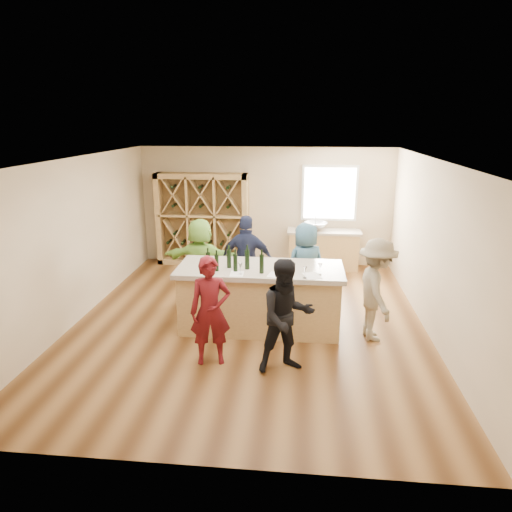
# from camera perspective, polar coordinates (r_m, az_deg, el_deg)

# --- Properties ---
(floor) EXTENTS (6.00, 7.00, 0.10)m
(floor) POSITION_cam_1_polar(r_m,az_deg,el_deg) (8.10, -0.85, -8.54)
(floor) COLOR brown
(floor) RESTS_ON ground
(ceiling) EXTENTS (6.00, 7.00, 0.10)m
(ceiling) POSITION_cam_1_polar(r_m,az_deg,el_deg) (7.35, -0.95, 12.37)
(ceiling) COLOR white
(ceiling) RESTS_ON ground
(wall_back) EXTENTS (6.00, 0.10, 2.80)m
(wall_back) POSITION_cam_1_polar(r_m,az_deg,el_deg) (11.04, 1.23, 6.25)
(wall_back) COLOR #CCB694
(wall_back) RESTS_ON ground
(wall_front) EXTENTS (6.00, 0.10, 2.80)m
(wall_front) POSITION_cam_1_polar(r_m,az_deg,el_deg) (4.32, -6.43, -11.10)
(wall_front) COLOR #CCB694
(wall_front) RESTS_ON ground
(wall_left) EXTENTS (0.10, 7.00, 2.80)m
(wall_left) POSITION_cam_1_polar(r_m,az_deg,el_deg) (8.50, -21.80, 1.84)
(wall_left) COLOR #CCB694
(wall_left) RESTS_ON ground
(wall_right) EXTENTS (0.10, 7.00, 2.80)m
(wall_right) POSITION_cam_1_polar(r_m,az_deg,el_deg) (7.86, 21.76, 0.71)
(wall_right) COLOR #CCB694
(wall_right) RESTS_ON ground
(window_frame) EXTENTS (1.30, 0.06, 1.30)m
(window_frame) POSITION_cam_1_polar(r_m,az_deg,el_deg) (10.89, 9.17, 7.76)
(window_frame) COLOR white
(window_frame) RESTS_ON wall_back
(window_pane) EXTENTS (1.18, 0.01, 1.18)m
(window_pane) POSITION_cam_1_polar(r_m,az_deg,el_deg) (10.86, 9.18, 7.73)
(window_pane) COLOR white
(window_pane) RESTS_ON wall_back
(wine_rack) EXTENTS (2.20, 0.45, 2.20)m
(wine_rack) POSITION_cam_1_polar(r_m,az_deg,el_deg) (11.05, -6.70, 4.55)
(wine_rack) COLOR tan
(wine_rack) RESTS_ON floor
(back_counter_base) EXTENTS (1.60, 0.58, 0.86)m
(back_counter_base) POSITION_cam_1_polar(r_m,az_deg,el_deg) (10.91, 8.40, 0.69)
(back_counter_base) COLOR tan
(back_counter_base) RESTS_ON floor
(back_counter_top) EXTENTS (1.70, 0.62, 0.06)m
(back_counter_top) POSITION_cam_1_polar(r_m,az_deg,el_deg) (10.79, 8.51, 3.04)
(back_counter_top) COLOR #AC9F8D
(back_counter_top) RESTS_ON back_counter_base
(sink) EXTENTS (0.54, 0.54, 0.19)m
(sink) POSITION_cam_1_polar(r_m,az_deg,el_deg) (10.75, 7.47, 3.71)
(sink) COLOR silver
(sink) RESTS_ON back_counter_top
(faucet) EXTENTS (0.02, 0.02, 0.30)m
(faucet) POSITION_cam_1_polar(r_m,az_deg,el_deg) (10.92, 7.46, 4.22)
(faucet) COLOR silver
(faucet) RESTS_ON back_counter_top
(tasting_counter_base) EXTENTS (2.60, 1.00, 1.00)m
(tasting_counter_base) POSITION_cam_1_polar(r_m,az_deg,el_deg) (7.69, 0.52, -5.50)
(tasting_counter_base) COLOR tan
(tasting_counter_base) RESTS_ON floor
(tasting_counter_top) EXTENTS (2.72, 1.12, 0.08)m
(tasting_counter_top) POSITION_cam_1_polar(r_m,az_deg,el_deg) (7.50, 0.53, -1.68)
(tasting_counter_top) COLOR #AC9F8D
(tasting_counter_top) RESTS_ON tasting_counter_base
(wine_bottle_a) EXTENTS (0.08, 0.08, 0.28)m
(wine_bottle_a) POSITION_cam_1_polar(r_m,az_deg,el_deg) (7.39, -6.01, -0.61)
(wine_bottle_a) COLOR black
(wine_bottle_a) RESTS_ON tasting_counter_top
(wine_bottle_b) EXTENTS (0.07, 0.07, 0.27)m
(wine_bottle_b) POSITION_cam_1_polar(r_m,az_deg,el_deg) (7.29, -4.94, -0.87)
(wine_bottle_b) COLOR black
(wine_bottle_b) RESTS_ON tasting_counter_top
(wine_bottle_c) EXTENTS (0.09, 0.09, 0.30)m
(wine_bottle_c) POSITION_cam_1_polar(r_m,az_deg,el_deg) (7.43, -3.39, -0.35)
(wine_bottle_c) COLOR black
(wine_bottle_c) RESTS_ON tasting_counter_top
(wine_bottle_d) EXTENTS (0.07, 0.07, 0.29)m
(wine_bottle_d) POSITION_cam_1_polar(r_m,az_deg,el_deg) (7.25, -2.60, -0.84)
(wine_bottle_d) COLOR black
(wine_bottle_d) RESTS_ON tasting_counter_top
(wine_bottle_e) EXTENTS (0.10, 0.10, 0.32)m
(wine_bottle_e) POSITION_cam_1_polar(r_m,az_deg,el_deg) (7.35, -1.10, -0.43)
(wine_bottle_e) COLOR black
(wine_bottle_e) RESTS_ON tasting_counter_top
(wine_glass_a) EXTENTS (0.09, 0.09, 0.18)m
(wine_glass_a) POSITION_cam_1_polar(r_m,az_deg,el_deg) (7.11, -1.97, -1.62)
(wine_glass_a) COLOR white
(wine_glass_a) RESTS_ON tasting_counter_top
(wine_glass_c) EXTENTS (0.08, 0.08, 0.17)m
(wine_glass_c) POSITION_cam_1_polar(r_m,az_deg,el_deg) (6.99, 6.14, -2.09)
(wine_glass_c) COLOR white
(wine_glass_c) RESTS_ON tasting_counter_top
(wine_glass_d) EXTENTS (0.09, 0.09, 0.19)m
(wine_glass_d) POSITION_cam_1_polar(r_m,az_deg,el_deg) (7.30, 4.16, -1.13)
(wine_glass_d) COLOR white
(wine_glass_d) RESTS_ON tasting_counter_top
(wine_glass_e) EXTENTS (0.08, 0.08, 0.17)m
(wine_glass_e) POSITION_cam_1_polar(r_m,az_deg,el_deg) (7.17, 8.01, -1.66)
(wine_glass_e) COLOR white
(wine_glass_e) RESTS_ON tasting_counter_top
(tasting_menu_a) EXTENTS (0.22, 0.30, 0.00)m
(tasting_menu_a) POSITION_cam_1_polar(r_m,az_deg,el_deg) (7.17, -2.40, -2.22)
(tasting_menu_a) COLOR white
(tasting_menu_a) RESTS_ON tasting_counter_top
(tasting_menu_b) EXTENTS (0.26, 0.32, 0.00)m
(tasting_menu_b) POSITION_cam_1_polar(r_m,az_deg,el_deg) (7.13, 2.40, -2.35)
(tasting_menu_b) COLOR white
(tasting_menu_b) RESTS_ON tasting_counter_top
(tasting_menu_c) EXTENTS (0.33, 0.38, 0.00)m
(tasting_menu_c) POSITION_cam_1_polar(r_m,az_deg,el_deg) (7.13, 7.05, -2.46)
(tasting_menu_c) COLOR white
(tasting_menu_c) RESTS_ON tasting_counter_top
(person_near_left) EXTENTS (0.66, 0.53, 1.60)m
(person_near_left) POSITION_cam_1_polar(r_m,az_deg,el_deg) (6.54, -5.72, -6.87)
(person_near_left) COLOR #590F14
(person_near_left) RESTS_ON floor
(person_near_right) EXTENTS (0.89, 0.68, 1.63)m
(person_near_right) POSITION_cam_1_polar(r_m,az_deg,el_deg) (6.32, 3.86, -7.55)
(person_near_right) COLOR black
(person_near_right) RESTS_ON floor
(person_server) EXTENTS (0.63, 1.13, 1.66)m
(person_server) POSITION_cam_1_polar(r_m,az_deg,el_deg) (7.44, 14.78, -4.15)
(person_server) COLOR gray
(person_server) RESTS_ON floor
(person_far_mid) EXTENTS (1.05, 0.58, 1.73)m
(person_far_mid) POSITION_cam_1_polar(r_m,az_deg,el_deg) (8.51, -1.12, -0.65)
(person_far_mid) COLOR #191E38
(person_far_mid) RESTS_ON floor
(person_far_right) EXTENTS (0.93, 0.82, 1.61)m
(person_far_right) POSITION_cam_1_polar(r_m,az_deg,el_deg) (8.52, 6.20, -1.18)
(person_far_right) COLOR #335972
(person_far_right) RESTS_ON floor
(person_far_left) EXTENTS (1.55, 0.63, 1.65)m
(person_far_left) POSITION_cam_1_polar(r_m,az_deg,el_deg) (8.76, -6.91, -0.57)
(person_far_left) COLOR #8CC64C
(person_far_left) RESTS_ON floor
(wine_bottle_f) EXTENTS (0.07, 0.07, 0.30)m
(wine_bottle_f) POSITION_cam_1_polar(r_m,az_deg,el_deg) (7.16, 0.72, -1.00)
(wine_bottle_f) COLOR black
(wine_bottle_f) RESTS_ON tasting_counter_top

